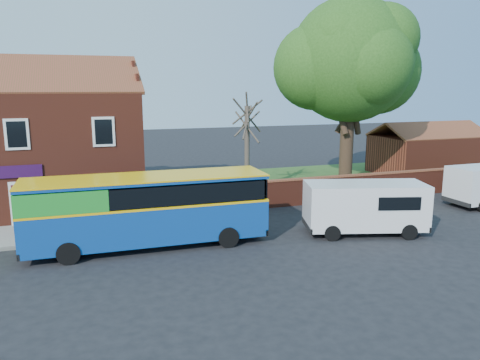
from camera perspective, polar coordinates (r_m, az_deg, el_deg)
name	(u,v)px	position (r m, az deg, el deg)	size (l,w,h in m)	color
ground	(199,262)	(18.90, -5.01, -9.93)	(120.00, 120.00, 0.00)	black
pavement	(22,236)	(24.01, -25.08, -6.18)	(18.00, 3.50, 0.12)	gray
kerb	(17,248)	(22.35, -25.52, -7.45)	(18.00, 0.15, 0.14)	slate
grass_strip	(326,180)	(35.34, 10.47, -0.01)	(26.00, 12.00, 0.04)	#426B28
shop_building	(27,149)	(28.95, -24.57, 3.50)	(12.30, 8.13, 10.50)	maroon
boundary_wall	(375,185)	(30.22, 16.10, -0.64)	(22.00, 0.38, 1.60)	maroon
outbuilding	(427,153)	(40.25, 21.81, 3.03)	(8.20, 5.06, 4.17)	maroon
bus	(140,208)	(20.44, -12.12, -3.31)	(10.25, 2.82, 3.11)	#0D4196
van_near	(365,205)	(22.74, 15.02, -3.02)	(5.92, 3.67, 2.42)	white
large_tree	(350,64)	(33.13, 13.21, 13.56)	(10.40, 8.23, 12.69)	black
bare_tree	(247,145)	(29.71, 0.86, 4.23)	(2.32, 2.76, 6.19)	#4C4238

